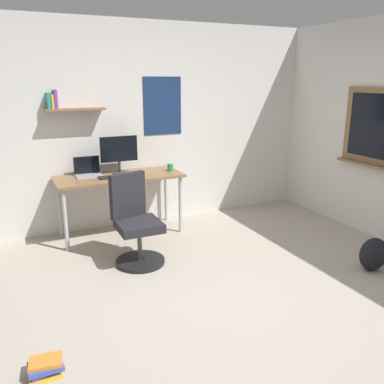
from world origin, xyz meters
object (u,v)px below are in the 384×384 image
Objects in this scene: book_stack_on_floor at (45,368)px; backpack at (373,254)px; monitor_primary at (119,152)px; keyboard at (115,177)px; office_chair at (136,226)px; desk at (119,182)px; laptop at (88,171)px; coffee_mug at (170,167)px; computer_mouse at (137,174)px.

backpack is at bearing 3.77° from book_stack_on_floor.
monitor_primary is 1.34× the size of backpack.
book_stack_on_floor is (-1.08, -2.20, -0.71)m from keyboard.
office_chair reaches higher than book_stack_on_floor.
keyboard reaches higher than desk.
coffee_mug is at bearing -9.80° from laptop.
laptop is 1.32× the size of book_stack_on_floor.
desk is 0.40m from laptop.
monitor_primary is 1.25× the size of keyboard.
office_chair is at bearing -74.63° from laptop.
desk is 0.67m from coffee_mug.
monitor_primary is (0.11, 0.94, 0.62)m from office_chair.
desk is at bearing 159.41° from computer_mouse.
backpack is (2.02, -2.16, -0.86)m from monitor_primary.
computer_mouse is 2.78m from backpack.
office_chair is at bearing 52.84° from book_stack_on_floor.
backpack is at bearing -43.00° from keyboard.
desk is 0.89m from office_chair.
coffee_mug is (0.66, -0.03, 0.12)m from desk.
monitor_primary is 0.33m from keyboard.
office_chair is 0.90m from computer_mouse.
office_chair reaches higher than computer_mouse.
laptop is 3.37× the size of coffee_mug.
book_stack_on_floor is at bearing -116.10° from keyboard.
keyboard is at bearing 180.00° from computer_mouse.
desk is at bearing 63.12° from book_stack_on_floor.
backpack is (1.39, -2.04, -0.63)m from coffee_mug.
backpack is at bearing -29.83° from office_chair.
monitor_primary is at bearing 56.89° from keyboard.
computer_mouse reaches higher than desk.
keyboard is (0.27, -0.22, -0.04)m from laptop.
monitor_primary is at bearing 83.48° from office_chair.
computer_mouse reaches higher than book_stack_on_floor.
keyboard is (-0.08, -0.08, 0.09)m from desk.
monitor_primary reaches higher than backpack.
computer_mouse is 1.13× the size of coffee_mug.
coffee_mug is 2.98m from book_stack_on_floor.
monitor_primary is 2.83m from book_stack_on_floor.
laptop reaches higher than backpack.
coffee_mug is at bearing 124.37° from backpack.
desk is 6.47× the size of book_stack_on_floor.
desk is 4.40× the size of backpack.
book_stack_on_floor is (-1.15, -2.28, -0.62)m from desk.
office_chair is 1.11m from laptop.
backpack is at bearing -42.68° from laptop.
coffee_mug is (0.62, -0.13, -0.22)m from monitor_primary.
office_chair is 1.83m from book_stack_on_floor.
monitor_primary is at bearing 133.00° from backpack.
keyboard reaches higher than book_stack_on_floor.
desk is 0.24m from computer_mouse.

